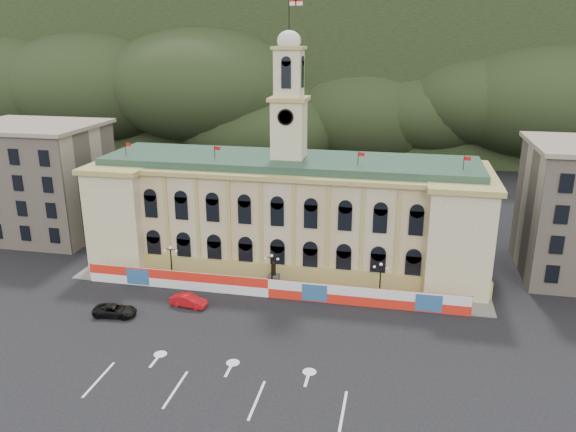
% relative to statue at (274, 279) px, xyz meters
% --- Properties ---
extents(ground, '(260.00, 260.00, 0.00)m').
position_rel_statue_xyz_m(ground, '(0.00, -18.00, -1.19)').
color(ground, black).
rests_on(ground, ground).
extents(lane_markings, '(26.00, 10.00, 0.02)m').
position_rel_statue_xyz_m(lane_markings, '(0.00, -23.00, -1.18)').
color(lane_markings, white).
rests_on(lane_markings, ground).
extents(hill_ridge, '(230.00, 80.00, 64.00)m').
position_rel_statue_xyz_m(hill_ridge, '(0.03, 103.99, 18.30)').
color(hill_ridge, black).
rests_on(hill_ridge, ground).
extents(city_hall, '(56.20, 17.60, 37.10)m').
position_rel_statue_xyz_m(city_hall, '(0.00, 9.63, 6.66)').
color(city_hall, beige).
rests_on(city_hall, ground).
extents(side_building_left, '(21.00, 17.00, 18.60)m').
position_rel_statue_xyz_m(side_building_left, '(-43.00, 12.93, 8.14)').
color(side_building_left, tan).
rests_on(side_building_left, ground).
extents(hoarding_fence, '(50.00, 0.44, 2.50)m').
position_rel_statue_xyz_m(hoarding_fence, '(0.06, -2.93, 0.06)').
color(hoarding_fence, red).
rests_on(hoarding_fence, ground).
extents(pavement, '(56.00, 5.50, 0.16)m').
position_rel_statue_xyz_m(pavement, '(0.00, -0.25, -1.11)').
color(pavement, slate).
rests_on(pavement, ground).
extents(statue, '(1.40, 1.40, 3.72)m').
position_rel_statue_xyz_m(statue, '(0.00, 0.00, 0.00)').
color(statue, '#595651').
rests_on(statue, ground).
extents(lamp_left, '(1.96, 0.44, 5.15)m').
position_rel_statue_xyz_m(lamp_left, '(-14.00, -1.00, 1.89)').
color(lamp_left, black).
rests_on(lamp_left, ground).
extents(lamp_center, '(1.96, 0.44, 5.15)m').
position_rel_statue_xyz_m(lamp_center, '(0.00, -1.00, 1.89)').
color(lamp_center, black).
rests_on(lamp_center, ground).
extents(lamp_right, '(1.96, 0.44, 5.15)m').
position_rel_statue_xyz_m(lamp_right, '(14.00, -1.00, 1.89)').
color(lamp_right, black).
rests_on(lamp_right, ground).
extents(red_sedan, '(2.83, 5.05, 1.52)m').
position_rel_statue_xyz_m(red_sedan, '(-9.07, -7.50, -0.43)').
color(red_sedan, '#B80D13').
rests_on(red_sedan, ground).
extents(black_suv, '(3.32, 5.58, 1.43)m').
position_rel_statue_xyz_m(black_suv, '(-16.82, -11.65, -0.47)').
color(black_suv, black).
rests_on(black_suv, ground).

